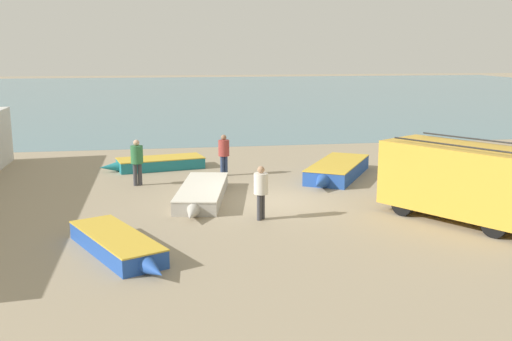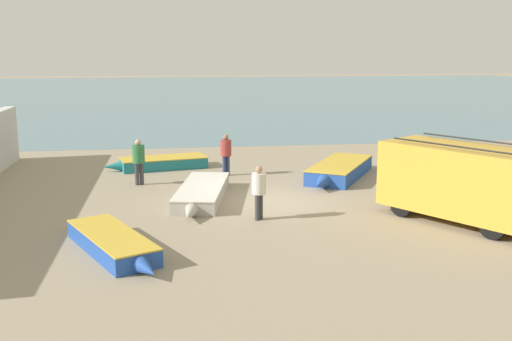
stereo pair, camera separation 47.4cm
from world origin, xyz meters
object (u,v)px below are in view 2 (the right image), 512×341
(fishing_rowboat_0, at_px, (202,193))
(fisherman_2, at_px, (259,188))
(fishing_rowboat_3, at_px, (114,244))
(fishing_rowboat_1, at_px, (339,170))
(fisherman_0, at_px, (226,151))
(fishing_rowboat_2, at_px, (161,163))
(fisherman_1, at_px, (139,158))
(parked_van, at_px, (464,181))

(fishing_rowboat_0, bearing_deg, fisherman_2, 42.36)
(fishing_rowboat_3, bearing_deg, fishing_rowboat_1, 108.73)
(fisherman_0, bearing_deg, fishing_rowboat_2, 30.71)
(fishing_rowboat_2, relative_size, fishing_rowboat_3, 1.03)
(fisherman_0, height_order, fisherman_1, fisherman_1)
(parked_van, bearing_deg, fisherman_2, -132.63)
(fishing_rowboat_0, xyz_separation_m, fishing_rowboat_3, (-2.57, -5.28, -0.00))
(fishing_rowboat_2, bearing_deg, fisherman_1, 64.24)
(fisherman_2, bearing_deg, fishing_rowboat_0, -16.58)
(fisherman_1, bearing_deg, fishing_rowboat_2, 154.98)
(fishing_rowboat_1, relative_size, fisherman_0, 3.08)
(fishing_rowboat_1, height_order, fisherman_0, fisherman_0)
(fisherman_1, relative_size, fisherman_2, 1.06)
(parked_van, bearing_deg, fishing_rowboat_2, -168.87)
(fishing_rowboat_3, relative_size, fisherman_0, 2.59)
(fishing_rowboat_3, bearing_deg, fisherman_1, 152.49)
(parked_van, relative_size, fishing_rowboat_3, 1.18)
(fishing_rowboat_2, height_order, fisherman_0, fisherman_0)
(fishing_rowboat_1, height_order, fishing_rowboat_2, fishing_rowboat_1)
(fishing_rowboat_0, xyz_separation_m, fishing_rowboat_1, (5.83, 2.92, 0.06))
(fishing_rowboat_3, distance_m, fisherman_2, 4.99)
(parked_van, distance_m, fisherman_0, 10.26)
(fisherman_1, bearing_deg, fishing_rowboat_1, 80.03)
(fisherman_2, bearing_deg, fisherman_1, -12.03)
(fishing_rowboat_0, bearing_deg, fishing_rowboat_2, -154.66)
(parked_van, height_order, fisherman_1, parked_van)
(fishing_rowboat_2, bearing_deg, fisherman_2, 98.16)
(parked_van, relative_size, fishing_rowboat_1, 1.00)
(fishing_rowboat_0, height_order, fisherman_1, fisherman_1)
(fishing_rowboat_1, distance_m, fisherman_0, 4.78)
(fishing_rowboat_3, relative_size, fisherman_2, 2.64)
(parked_van, height_order, fishing_rowboat_3, parked_van)
(fishing_rowboat_0, height_order, fisherman_0, fisherman_0)
(fisherman_0, bearing_deg, fishing_rowboat_0, 138.54)
(fishing_rowboat_1, distance_m, fishing_rowboat_2, 7.94)
(fisherman_0, height_order, fisherman_2, fisherman_0)
(fishing_rowboat_1, distance_m, fishing_rowboat_3, 11.74)
(fisherman_1, height_order, fisherman_2, fisherman_1)
(parked_van, distance_m, fishing_rowboat_0, 8.79)
(fishing_rowboat_1, bearing_deg, fisherman_2, -5.44)
(fishing_rowboat_0, relative_size, fisherman_2, 3.33)
(parked_van, distance_m, fishing_rowboat_2, 13.56)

